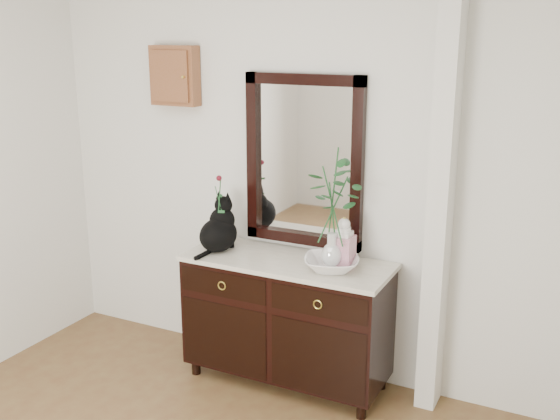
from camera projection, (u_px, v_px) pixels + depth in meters
The scene contains 10 objects.
wall_back at pixel (290, 173), 4.25m from camera, with size 3.60×0.04×2.70m, color silver.
pilaster at pixel (441, 192), 3.75m from camera, with size 0.12×0.20×2.70m, color silver.
sideboard at pixel (287, 315), 4.22m from camera, with size 1.33×0.52×0.82m.
wall_mirror at pixel (304, 161), 4.17m from camera, with size 0.80×0.06×1.10m.
key_cabinet at pixel (175, 76), 4.42m from camera, with size 0.35×0.10×0.40m, color brown.
cat at pixel (218, 224), 4.25m from camera, with size 0.25×0.31×0.36m, color black, non-canonical shape.
lotus_bowl at pixel (331, 264), 3.94m from camera, with size 0.33×0.33×0.08m, color white.
vase_branches at pixel (333, 207), 3.84m from camera, with size 0.36×0.36×0.75m, color silver, non-canonical shape.
bud_vase_rose at pixel (219, 213), 4.23m from camera, with size 0.06×0.06×0.52m, color #366831, non-canonical shape.
ginger_jar at pixel (344, 243), 3.94m from camera, with size 0.12×0.12×0.32m, color white, non-canonical shape.
Camera 1 is at (1.80, -1.77, 2.25)m, focal length 42.00 mm.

